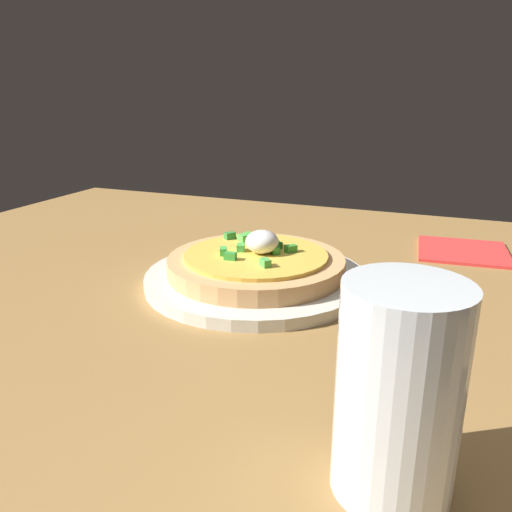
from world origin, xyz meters
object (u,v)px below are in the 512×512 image
object	(u,v)px
napkin	(463,251)
pizza	(256,263)
plate	(256,278)

from	to	relation	value
napkin	pizza	bearing A→B (deg)	43.84
plate	pizza	world-z (taller)	pizza
pizza	napkin	bearing A→B (deg)	-136.16
pizza	napkin	world-z (taller)	pizza
plate	napkin	world-z (taller)	plate
pizza	napkin	distance (cm)	30.21
napkin	plate	bearing A→B (deg)	43.88
plate	napkin	bearing A→B (deg)	-136.12
plate	pizza	size ratio (longest dim) A/B	1.26
plate	napkin	size ratio (longest dim) A/B	2.18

